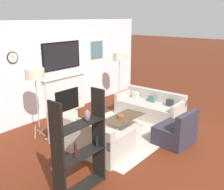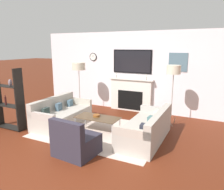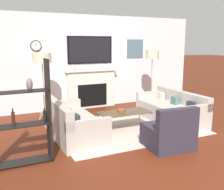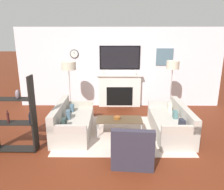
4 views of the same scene
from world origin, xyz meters
name	(u,v)px [view 1 (image 1 of 4)]	position (x,y,z in m)	size (l,w,h in m)	color
ground_plane	(207,158)	(0.00, 0.00, 0.00)	(60.00, 60.00, 0.00)	#5B2311
fireplace_wall	(62,72)	(0.00, 4.43, 1.23)	(7.00, 0.28, 2.70)	silver
area_rug	(124,130)	(0.00, 2.14, 0.01)	(3.14, 2.32, 0.01)	beige
couch_left	(89,138)	(-1.27, 2.14, 0.27)	(0.88, 1.82, 0.77)	#B2ABA0
couch_right	(150,108)	(1.26, 2.14, 0.27)	(0.83, 1.90, 0.73)	#B2ABA0
armchair	(176,133)	(0.17, 0.80, 0.27)	(0.85, 0.79, 0.81)	#2D2935
coffee_table	(123,118)	(-0.06, 2.11, 0.37)	(1.16, 0.55, 0.39)	#4C3823
decorative_bowl	(120,116)	(-0.12, 2.16, 0.43)	(0.19, 0.19, 0.06)	brown
floor_lamp_left	(35,75)	(-1.56, 3.50, 1.53)	(0.43, 0.43, 1.68)	#9E998E
floor_lamp_right	(119,58)	(1.56, 3.50, 1.55)	(0.38, 0.38, 1.71)	#9E998E
shelf_unit	(80,146)	(-2.33, 1.28, 0.79)	(0.93, 0.28, 1.66)	black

